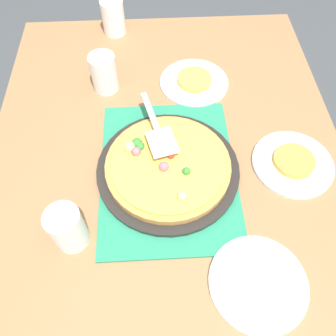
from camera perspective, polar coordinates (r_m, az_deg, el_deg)
name	(u,v)px	position (r m, az deg, el deg)	size (l,w,h in m)	color
ground_plane	(168,261)	(1.61, 0.00, -15.25)	(8.00, 8.00, 0.00)	#3D4247
dining_table	(168,192)	(1.02, 0.00, -4.00)	(1.40, 1.00, 0.75)	olive
placemat	(168,171)	(0.92, 0.00, -0.58)	(0.48, 0.36, 0.01)	#237F5B
pizza_pan	(168,169)	(0.91, 0.00, -0.24)	(0.38, 0.38, 0.01)	black
pizza	(167,165)	(0.90, -0.13, 0.52)	(0.33, 0.33, 0.05)	#B78442
plate_near_left	(194,83)	(1.14, 4.36, 14.00)	(0.22, 0.22, 0.01)	white
plate_far_right	(293,164)	(0.99, 20.03, 0.70)	(0.22, 0.22, 0.01)	white
plate_side	(258,283)	(0.82, 14.77, -18.08)	(0.22, 0.22, 0.01)	white
served_slice_left	(194,79)	(1.14, 4.40, 14.48)	(0.11, 0.11, 0.02)	#EAB747
served_slice_right	(294,161)	(0.98, 20.25, 1.12)	(0.11, 0.11, 0.02)	gold
cup_near	(104,73)	(1.11, -10.61, 15.28)	(0.08, 0.08, 0.12)	white
cup_far	(113,17)	(1.34, -9.11, 23.58)	(0.08, 0.08, 0.12)	white
cup_corner	(67,228)	(0.81, -16.41, -9.60)	(0.08, 0.08, 0.12)	white
pizza_server	(157,129)	(0.92, -1.86, 6.56)	(0.23, 0.10, 0.01)	silver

